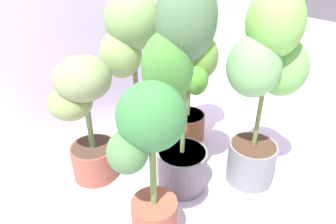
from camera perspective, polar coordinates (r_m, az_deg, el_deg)
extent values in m
plane|color=silver|center=(1.53, 4.89, -14.53)|extent=(8.00, 8.00, 0.00)
cylinder|color=brown|center=(1.85, 3.63, -2.58)|extent=(0.21, 0.21, 0.16)
cylinder|color=#45311B|center=(1.81, 3.70, -0.66)|extent=(0.19, 0.19, 0.02)
cylinder|color=#648346|center=(1.68, 4.04, 8.26)|extent=(0.03, 0.03, 0.59)
ellipsoid|color=#5C982C|center=(1.61, 4.32, 15.68)|extent=(0.31, 0.30, 0.29)
ellipsoid|color=#519135|center=(1.62, 1.21, 10.10)|extent=(0.22, 0.22, 0.23)
ellipsoid|color=#619138|center=(1.71, 6.54, 10.16)|extent=(0.25, 0.25, 0.24)
ellipsoid|color=#4B952E|center=(1.68, 5.37, 6.00)|extent=(0.15, 0.14, 0.17)
cylinder|color=#964A38|center=(1.29, -2.55, -19.48)|extent=(0.18, 0.18, 0.19)
cylinder|color=#472E24|center=(1.22, -2.64, -16.85)|extent=(0.17, 0.17, 0.02)
cylinder|color=olive|center=(1.07, -2.91, -8.54)|extent=(0.03, 0.03, 0.43)
ellipsoid|color=#367A3A|center=(0.98, -3.16, -0.91)|extent=(0.31, 0.31, 0.24)
ellipsoid|color=#4A7A42|center=(1.02, -7.59, -7.40)|extent=(0.20, 0.20, 0.15)
cylinder|color=gray|center=(1.58, 15.30, -9.03)|extent=(0.23, 0.23, 0.21)
cylinder|color=#482F21|center=(1.52, 15.78, -6.19)|extent=(0.21, 0.21, 0.02)
cylinder|color=olive|center=(1.36, 17.70, 5.41)|extent=(0.02, 0.02, 0.66)
ellipsoid|color=#73B94D|center=(1.29, 19.44, 15.61)|extent=(0.32, 0.33, 0.28)
ellipsoid|color=#6DAE61|center=(1.29, 15.82, 8.17)|extent=(0.27, 0.27, 0.26)
ellipsoid|color=#6DB553|center=(1.39, 20.70, 7.81)|extent=(0.27, 0.28, 0.25)
cylinder|color=brown|center=(1.61, -13.59, -8.82)|extent=(0.23, 0.23, 0.18)
cylinder|color=#442E25|center=(1.56, -13.93, -6.50)|extent=(0.21, 0.21, 0.02)
cylinder|color=#5A7D45|center=(1.45, -14.94, 0.38)|extent=(0.03, 0.03, 0.41)
ellipsoid|color=#798D59|center=(1.38, -15.78, 6.08)|extent=(0.33, 0.33, 0.20)
ellipsoid|color=olive|center=(1.42, -17.89, 1.74)|extent=(0.20, 0.21, 0.16)
cylinder|color=slate|center=(1.50, 2.60, -10.51)|extent=(0.24, 0.24, 0.20)
cylinder|color=#413125|center=(1.44, 2.68, -7.67)|extent=(0.22, 0.22, 0.02)
cylinder|color=#617943|center=(1.25, 3.06, 5.31)|extent=(0.02, 0.02, 0.69)
ellipsoid|color=#4C7447|center=(1.17, 3.42, 17.14)|extent=(0.27, 0.27, 0.33)
ellipsoid|color=#438333|center=(1.19, -0.15, 8.31)|extent=(0.26, 0.26, 0.29)
cylinder|color=#2D2117|center=(1.77, -5.52, -3.62)|extent=(0.21, 0.21, 0.20)
cylinder|color=#413624|center=(1.72, -5.66, -1.04)|extent=(0.19, 0.19, 0.02)
cylinder|color=#677249|center=(1.58, -6.22, 8.65)|extent=(0.03, 0.03, 0.60)
ellipsoid|color=#739E56|center=(1.52, -6.70, 16.77)|extent=(0.29, 0.31, 0.28)
ellipsoid|color=#84A35B|center=(1.54, -8.87, 10.73)|extent=(0.28, 0.27, 0.24)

